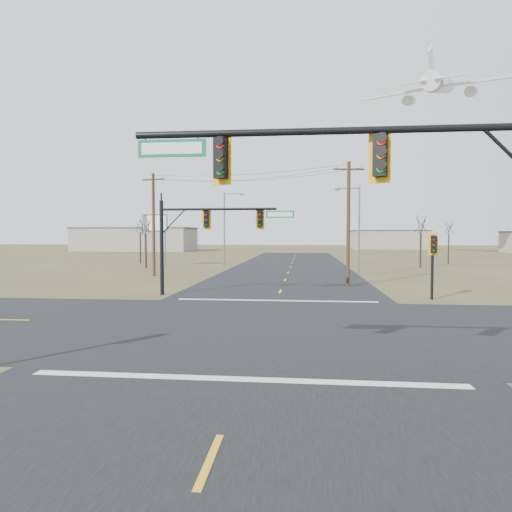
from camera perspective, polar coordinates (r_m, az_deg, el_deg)
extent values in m
plane|color=brown|center=(20.14, 1.27, -8.71)|extent=(320.00, 320.00, 0.00)
cube|color=black|center=(20.14, 1.27, -8.69)|extent=(160.00, 14.00, 0.02)
cube|color=black|center=(20.14, 1.27, -8.68)|extent=(14.00, 160.00, 0.02)
cube|color=silver|center=(12.91, -1.57, -15.13)|extent=(12.00, 0.40, 0.01)
cube|color=silver|center=(27.51, 2.57, -5.58)|extent=(12.00, 0.40, 0.01)
cylinder|color=black|center=(11.96, 9.82, 15.15)|extent=(10.24, 0.18, 0.18)
cube|color=#0D613D|center=(12.35, -10.47, 13.09)|extent=(1.80, 0.05, 0.45)
cylinder|color=black|center=(30.68, -11.70, 1.01)|extent=(0.25, 0.25, 6.24)
cylinder|color=black|center=(29.79, -4.75, 5.86)|extent=(7.57, 0.16, 0.16)
cube|color=#0D613D|center=(29.29, 3.02, 5.23)|extent=(1.80, 0.05, 0.45)
cylinder|color=black|center=(29.93, 21.18, -1.35)|extent=(0.17, 0.17, 3.94)
cylinder|color=#42281C|center=(35.76, 11.47, 3.92)|extent=(0.28, 0.28, 9.57)
cube|color=#42281C|center=(36.10, 11.53, 10.58)|extent=(2.33, 0.44, 0.12)
cylinder|color=#42281C|center=(44.93, -12.68, 3.82)|extent=(0.28, 0.28, 9.85)
cube|color=#42281C|center=(45.23, -12.74, 9.31)|extent=(2.36, 0.75, 0.12)
cylinder|color=slate|center=(58.99, -13.72, 1.92)|extent=(0.17, 0.17, 6.55)
cylinder|color=slate|center=(58.15, -11.28, 1.93)|extent=(0.17, 0.17, 6.55)
cube|color=#0D613D|center=(58.57, -12.53, 4.06)|extent=(3.45, 0.73, 2.18)
cylinder|color=slate|center=(44.83, 12.75, 3.04)|extent=(0.17, 0.17, 8.63)
cylinder|color=slate|center=(44.94, 11.48, 8.31)|extent=(2.07, 0.10, 0.10)
cube|color=slate|center=(44.85, 10.15, 8.20)|extent=(0.52, 0.35, 0.16)
cylinder|color=slate|center=(56.55, -3.98, 3.32)|extent=(0.18, 0.18, 9.23)
cylinder|color=slate|center=(56.60, -2.88, 7.79)|extent=(2.22, 0.11, 0.11)
cube|color=slate|center=(56.43, -1.76, 7.71)|extent=(0.53, 0.29, 0.17)
cylinder|color=black|center=(55.56, -13.59, 0.62)|extent=(0.20, 0.20, 4.11)
cylinder|color=black|center=(65.36, -14.25, 0.99)|extent=(0.20, 0.20, 4.30)
cylinder|color=black|center=(58.30, 19.88, 0.69)|extent=(0.22, 0.22, 4.23)
cylinder|color=black|center=(67.30, 22.93, 0.84)|extent=(0.18, 0.18, 4.13)
cube|color=#9B948A|center=(117.32, -14.79, 1.99)|extent=(28.00, 14.00, 5.50)
cube|color=#9B948A|center=(131.78, 16.23, 1.93)|extent=(20.00, 12.00, 5.00)
cylinder|color=white|center=(88.07, 21.91, 19.32)|extent=(5.20, 6.52, 11.72)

